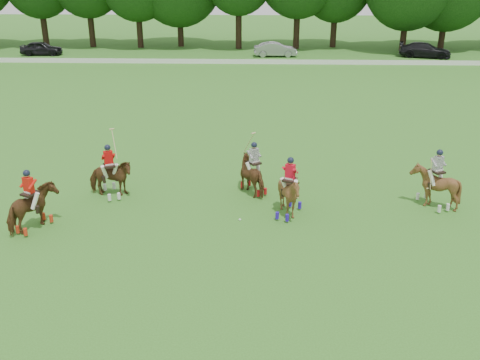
{
  "coord_description": "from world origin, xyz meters",
  "views": [
    {
      "loc": [
        2.37,
        -15.38,
        9.44
      ],
      "look_at": [
        1.67,
        4.2,
        1.4
      ],
      "focal_mm": 40.0,
      "sensor_mm": 36.0,
      "label": 1
    }
  ],
  "objects_px": {
    "polo_stripe_b": "(435,186)",
    "polo_stripe_a": "(254,175)",
    "polo_red_a": "(32,208)",
    "polo_red_c": "(289,195)",
    "polo_red_b": "(110,178)",
    "polo_ball": "(240,220)",
    "car_right": "(425,50)",
    "car_left": "(41,48)",
    "car_mid": "(275,49)"
  },
  "relations": [
    {
      "from": "polo_stripe_b",
      "to": "polo_stripe_a",
      "type": "bearing_deg",
      "value": 170.93
    },
    {
      "from": "polo_red_a",
      "to": "polo_red_c",
      "type": "bearing_deg",
      "value": 9.01
    },
    {
      "from": "polo_stripe_a",
      "to": "polo_stripe_b",
      "type": "relative_size",
      "value": 1.15
    },
    {
      "from": "polo_red_b",
      "to": "polo_ball",
      "type": "height_order",
      "value": "polo_red_b"
    },
    {
      "from": "car_right",
      "to": "polo_stripe_a",
      "type": "bearing_deg",
      "value": 170.43
    },
    {
      "from": "car_right",
      "to": "polo_stripe_a",
      "type": "height_order",
      "value": "polo_stripe_a"
    },
    {
      "from": "polo_red_b",
      "to": "polo_stripe_a",
      "type": "bearing_deg",
      "value": 5.76
    },
    {
      "from": "car_left",
      "to": "polo_red_b",
      "type": "relative_size",
      "value": 1.51
    },
    {
      "from": "car_left",
      "to": "polo_red_a",
      "type": "distance_m",
      "value": 42.82
    },
    {
      "from": "car_left",
      "to": "car_right",
      "type": "bearing_deg",
      "value": -93.54
    },
    {
      "from": "car_left",
      "to": "polo_stripe_b",
      "type": "relative_size",
      "value": 1.75
    },
    {
      "from": "polo_stripe_a",
      "to": "polo_ball",
      "type": "xyz_separation_m",
      "value": [
        -0.51,
        -2.79,
        -0.8
      ]
    },
    {
      "from": "car_left",
      "to": "polo_ball",
      "type": "relative_size",
      "value": 48.27
    },
    {
      "from": "car_mid",
      "to": "polo_red_b",
      "type": "height_order",
      "value": "polo_red_b"
    },
    {
      "from": "car_mid",
      "to": "polo_ball",
      "type": "bearing_deg",
      "value": 173.2
    },
    {
      "from": "polo_red_a",
      "to": "polo_ball",
      "type": "relative_size",
      "value": 26.69
    },
    {
      "from": "polo_red_c",
      "to": "polo_red_a",
      "type": "bearing_deg",
      "value": -170.99
    },
    {
      "from": "polo_ball",
      "to": "polo_stripe_b",
      "type": "bearing_deg",
      "value": 11.41
    },
    {
      "from": "car_left",
      "to": "polo_stripe_a",
      "type": "xyz_separation_m",
      "value": [
        23.35,
        -36.31,
        0.1
      ]
    },
    {
      "from": "polo_red_c",
      "to": "car_right",
      "type": "bearing_deg",
      "value": 67.2
    },
    {
      "from": "car_mid",
      "to": "polo_red_b",
      "type": "distance_m",
      "value": 37.79
    },
    {
      "from": "polo_red_a",
      "to": "car_left",
      "type": "bearing_deg",
      "value": 110.63
    },
    {
      "from": "polo_red_c",
      "to": "polo_ball",
      "type": "bearing_deg",
      "value": -164.0
    },
    {
      "from": "polo_stripe_b",
      "to": "polo_ball",
      "type": "distance_m",
      "value": 8.14
    },
    {
      "from": "polo_red_c",
      "to": "polo_stripe_b",
      "type": "height_order",
      "value": "polo_stripe_b"
    },
    {
      "from": "car_right",
      "to": "polo_ball",
      "type": "distance_m",
      "value": 43.1
    },
    {
      "from": "polo_red_c",
      "to": "car_left",
      "type": "bearing_deg",
      "value": 122.73
    },
    {
      "from": "car_mid",
      "to": "polo_stripe_b",
      "type": "bearing_deg",
      "value": -174.89
    },
    {
      "from": "polo_red_a",
      "to": "polo_stripe_b",
      "type": "height_order",
      "value": "polo_stripe_b"
    },
    {
      "from": "polo_stripe_b",
      "to": "car_right",
      "type": "bearing_deg",
      "value": 74.78
    },
    {
      "from": "polo_red_b",
      "to": "polo_stripe_b",
      "type": "xyz_separation_m",
      "value": [
        13.56,
        -0.57,
        0.07
      ]
    },
    {
      "from": "car_mid",
      "to": "polo_ball",
      "type": "distance_m",
      "value": 39.17
    },
    {
      "from": "car_mid",
      "to": "car_right",
      "type": "relative_size",
      "value": 0.86
    },
    {
      "from": "polo_stripe_a",
      "to": "polo_ball",
      "type": "height_order",
      "value": "polo_stripe_a"
    },
    {
      "from": "polo_red_a",
      "to": "car_right",
      "type": "bearing_deg",
      "value": 57.14
    },
    {
      "from": "polo_stripe_a",
      "to": "polo_ball",
      "type": "relative_size",
      "value": 31.8
    },
    {
      "from": "car_left",
      "to": "polo_red_a",
      "type": "xyz_separation_m",
      "value": [
        15.09,
        -40.08,
        0.14
      ]
    },
    {
      "from": "polo_stripe_a",
      "to": "polo_stripe_b",
      "type": "height_order",
      "value": "polo_stripe_a"
    },
    {
      "from": "polo_red_c",
      "to": "polo_stripe_a",
      "type": "relative_size",
      "value": 0.86
    },
    {
      "from": "car_left",
      "to": "polo_red_b",
      "type": "bearing_deg",
      "value": -158.55
    },
    {
      "from": "polo_red_b",
      "to": "polo_stripe_a",
      "type": "height_order",
      "value": "polo_red_b"
    },
    {
      "from": "polo_red_c",
      "to": "polo_stripe_a",
      "type": "bearing_deg",
      "value": 122.62
    },
    {
      "from": "polo_stripe_a",
      "to": "polo_red_a",
      "type": "bearing_deg",
      "value": -155.48
    },
    {
      "from": "car_mid",
      "to": "polo_red_a",
      "type": "xyz_separation_m",
      "value": [
        -10.14,
        -40.08,
        0.13
      ]
    },
    {
      "from": "car_right",
      "to": "polo_red_c",
      "type": "distance_m",
      "value": 41.81
    },
    {
      "from": "polo_red_b",
      "to": "polo_ball",
      "type": "distance_m",
      "value": 6.08
    },
    {
      "from": "polo_red_c",
      "to": "car_mid",
      "type": "bearing_deg",
      "value": 89.33
    },
    {
      "from": "polo_red_b",
      "to": "polo_red_c",
      "type": "relative_size",
      "value": 1.17
    },
    {
      "from": "car_right",
      "to": "polo_red_a",
      "type": "relative_size",
      "value": 2.19
    },
    {
      "from": "car_left",
      "to": "polo_red_a",
      "type": "relative_size",
      "value": 1.81
    }
  ]
}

